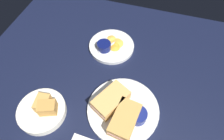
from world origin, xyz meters
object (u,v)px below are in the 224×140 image
spoon_by_dark_ramekin (124,110)px  spoon_by_gravy_ramekin (104,49)px  plate_sandwich_main (123,110)px  sandwich_half_near (111,100)px  ramekin_dark_sauce (138,115)px  bread_basket_rear (43,110)px  sandwich_half_far (125,119)px  plate_chips_companion (112,46)px  ramekin_light_gravy (104,46)px

spoon_by_dark_ramekin → spoon_by_gravy_ramekin: same height
spoon_by_dark_ramekin → plate_sandwich_main: bearing=52.9°
sandwich_half_near → spoon_by_dark_ramekin: bearing=-102.7°
ramekin_dark_sauce → bread_basket_rear: bearing=102.6°
sandwich_half_far → plate_chips_companion: sandwich_half_far is taller
plate_chips_companion → spoon_by_gravy_ramekin: size_ratio=2.27×
plate_chips_companion → bread_basket_rear: bearing=159.6°
bread_basket_rear → spoon_by_gravy_ramekin: bearing=-18.7°
sandwich_half_far → spoon_by_gravy_ramekin: (29.32, 17.46, -2.04)cm
sandwich_half_far → spoon_by_gravy_ramekin: bearing=30.8°
plate_sandwich_main → sandwich_half_far: sandwich_half_far is taller
spoon_by_dark_ramekin → bread_basket_rear: 29.06cm
spoon_by_dark_ramekin → sandwich_half_far: bearing=-164.2°
sandwich_half_near → spoon_by_gravy_ramekin: size_ratio=1.68×
sandwich_half_far → ramekin_light_gravy: bearing=30.2°
ramekin_dark_sauce → plate_chips_companion: 35.70cm
spoon_by_dark_ramekin → bread_basket_rear: size_ratio=0.58×
sandwich_half_far → ramekin_light_gravy: size_ratio=2.29×
plate_sandwich_main → spoon_by_dark_ramekin: 1.34cm
plate_sandwich_main → sandwich_half_near: bearing=80.5°
plate_sandwich_main → spoon_by_gravy_ramekin: (24.70, 15.73, 1.16)cm
plate_sandwich_main → spoon_by_dark_ramekin: size_ratio=2.63×
sandwich_half_far → spoon_by_gravy_ramekin: 34.18cm
spoon_by_dark_ramekin → spoon_by_gravy_ramekin: size_ratio=1.10×
sandwich_half_near → spoon_by_gravy_ramekin: bearing=24.5°
sandwich_half_near → spoon_by_dark_ramekin: sandwich_half_near is taller
sandwich_half_far → ramekin_dark_sauce: sandwich_half_far is taller
sandwich_half_near → ramekin_light_gravy: size_ratio=2.45×
sandwich_half_far → plate_chips_companion: (33.02, 14.92, -3.20)cm
plate_chips_companion → spoon_by_dark_ramekin: bearing=-154.5°
plate_chips_companion → ramekin_light_gravy: bearing=140.2°
plate_sandwich_main → bread_basket_rear: size_ratio=1.52×
sandwich_half_far → plate_chips_companion: bearing=24.3°
plate_sandwich_main → spoon_by_gravy_ramekin: 29.31cm
plate_sandwich_main → spoon_by_dark_ramekin: bearing=-127.1°
sandwich_half_near → sandwich_half_far: same height
sandwich_half_near → plate_chips_companion: size_ratio=0.74×
sandwich_half_near → bread_basket_rear: size_ratio=0.88×
spoon_by_dark_ramekin → spoon_by_gravy_ramekin: (25.10, 16.27, 0.00)cm
spoon_by_gravy_ramekin → sandwich_half_far: bearing=-149.2°
plate_chips_companion → ramekin_light_gravy: size_ratio=3.31×
sandwich_half_near → ramekin_dark_sauce: size_ratio=2.39×
sandwich_half_near → ramekin_light_gravy: sandwich_half_near is taller
ramekin_light_gravy → spoon_by_gravy_ramekin: (-0.65, 0.00, -1.39)cm
sandwich_half_near → spoon_by_dark_ramekin: (-1.22, -5.40, -2.04)cm
sandwich_half_far → ramekin_dark_sauce: size_ratio=2.23×
ramekin_light_gravy → sandwich_half_near: bearing=-156.1°
plate_sandwich_main → spoon_by_gravy_ramekin: spoon_by_gravy_ramekin is taller
bread_basket_rear → ramekin_dark_sauce: bearing=-77.4°
sandwich_half_near → ramekin_dark_sauce: (-2.67, -10.40, -0.29)cm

